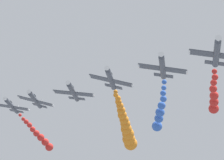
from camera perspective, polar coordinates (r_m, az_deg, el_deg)
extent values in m
cylinder|color=#474C56|center=(88.01, 11.60, 2.92)|extent=(1.31, 9.00, 1.31)
cone|color=white|center=(83.46, 11.77, 4.44)|extent=(1.24, 1.20, 1.24)
cube|color=#474C56|center=(88.33, 11.57, 2.75)|extent=(9.03, 1.90, 2.11)
cylinder|color=white|center=(88.51, 8.62, 3.16)|extent=(0.43, 1.40, 0.43)
cube|color=#474C56|center=(91.65, 11.48, 1.86)|extent=(3.75, 1.20, 0.97)
cube|color=white|center=(92.13, 11.55, 2.34)|extent=(0.47, 1.10, 1.59)
ellipsoid|color=black|center=(86.62, 11.70, 3.72)|extent=(0.93, 2.20, 0.85)
sphere|color=red|center=(94.53, 11.36, 0.95)|extent=(0.99, 0.99, 0.99)
sphere|color=red|center=(96.52, 11.41, 0.31)|extent=(1.24, 1.24, 1.24)
sphere|color=red|center=(98.52, 11.28, -0.28)|extent=(1.28, 1.28, 1.28)
sphere|color=red|center=(100.45, 11.23, -0.97)|extent=(1.52, 1.52, 1.52)
sphere|color=red|center=(102.34, 11.32, -1.72)|extent=(1.79, 1.79, 1.79)
sphere|color=red|center=(104.26, 11.31, -2.42)|extent=(1.85, 1.85, 1.85)
sphere|color=red|center=(106.16, 11.28, -3.14)|extent=(2.11, 2.11, 2.11)
cylinder|color=#474C56|center=(96.42, 5.66, 1.41)|extent=(1.30, 9.00, 1.30)
cone|color=white|center=(91.81, 5.51, 2.72)|extent=(1.24, 1.20, 1.24)
cube|color=#474C56|center=(96.75, 5.66, 1.26)|extent=(9.04, 1.90, 2.09)
cylinder|color=white|center=(96.35, 8.35, 0.89)|extent=(0.43, 1.40, 0.43)
cylinder|color=white|center=(97.37, 2.99, 1.63)|extent=(0.43, 1.40, 0.43)
cube|color=#474C56|center=(100.10, 5.77, 0.50)|extent=(3.75, 1.20, 0.97)
cube|color=white|center=(100.54, 5.86, 0.95)|extent=(0.47, 1.10, 1.59)
ellipsoid|color=black|center=(94.99, 5.66, 2.13)|extent=(0.93, 2.20, 0.85)
sphere|color=blue|center=(103.15, 5.85, -0.22)|extent=(1.01, 1.01, 1.01)
sphere|color=blue|center=(105.16, 5.80, -0.87)|extent=(1.06, 1.06, 1.06)
sphere|color=blue|center=(107.21, 5.72, -1.47)|extent=(1.25, 1.25, 1.25)
sphere|color=blue|center=(109.21, 5.76, -2.11)|extent=(1.44, 1.44, 1.44)
sphere|color=blue|center=(111.15, 5.56, -2.86)|extent=(1.75, 1.75, 1.75)
sphere|color=blue|center=(113.10, 5.38, -3.61)|extent=(2.05, 2.05, 2.05)
sphere|color=blue|center=(115.09, 5.25, -4.29)|extent=(2.03, 2.03, 2.03)
sphere|color=blue|center=(116.96, 5.05, -5.16)|extent=(2.38, 2.38, 2.38)
cylinder|color=#474C56|center=(104.31, -0.13, 0.07)|extent=(1.37, 9.00, 1.37)
cone|color=white|center=(99.69, -0.53, 1.21)|extent=(1.30, 1.20, 1.30)
cube|color=#474C56|center=(104.64, -0.11, -0.07)|extent=(8.86, 1.90, 2.84)
cylinder|color=white|center=(103.66, 2.30, -0.62)|extent=(0.45, 1.40, 0.45)
cylinder|color=white|center=(105.82, -2.47, 0.47)|extent=(0.45, 1.40, 0.45)
cube|color=#474C56|center=(107.98, 0.17, -0.74)|extent=(3.69, 1.20, 1.27)
cube|color=white|center=(108.38, 0.32, -0.32)|extent=(0.60, 1.10, 1.57)
ellipsoid|color=black|center=(102.85, -0.19, 0.70)|extent=(0.97, 2.20, 0.90)
sphere|color=orange|center=(110.45, 0.41, -1.34)|extent=(0.95, 0.95, 0.95)
sphere|color=orange|center=(112.08, 0.43, -1.69)|extent=(1.11, 1.11, 1.11)
sphere|color=orange|center=(113.62, 0.68, -2.06)|extent=(1.27, 1.27, 1.27)
sphere|color=orange|center=(115.20, 0.73, -2.44)|extent=(1.50, 1.50, 1.50)
sphere|color=orange|center=(116.70, 0.89, -2.90)|extent=(1.70, 1.70, 1.70)
sphere|color=orange|center=(118.16, 1.03, -3.40)|extent=(1.98, 1.98, 1.98)
sphere|color=orange|center=(119.62, 1.15, -3.93)|extent=(2.17, 2.17, 2.17)
sphere|color=orange|center=(121.06, 1.36, -4.45)|extent=(2.23, 2.23, 2.23)
sphere|color=orange|center=(122.54, 1.50, -4.93)|extent=(2.42, 2.42, 2.42)
sphere|color=orange|center=(123.97, 1.61, -5.48)|extent=(2.71, 2.71, 2.71)
sphere|color=orange|center=(125.42, 1.81, -6.01)|extent=(2.97, 2.97, 2.97)
sphere|color=orange|center=(126.86, 1.88, -6.58)|extent=(3.19, 3.19, 3.19)
sphere|color=orange|center=(128.30, 2.10, -7.10)|extent=(3.35, 3.35, 3.35)
cylinder|color=#474C56|center=(114.47, -4.34, -1.38)|extent=(1.26, 9.00, 1.26)
cone|color=white|center=(109.87, -4.89, -0.40)|extent=(1.19, 1.20, 1.19)
cube|color=#474C56|center=(114.80, -4.31, -1.50)|extent=(9.12, 1.90, 1.61)
cylinder|color=white|center=(113.71, -2.08, -1.72)|extent=(0.41, 1.40, 0.41)
cylinder|color=white|center=(116.07, -6.50, -1.28)|extent=(0.41, 1.40, 0.41)
cube|color=#474C56|center=(118.13, -3.94, -2.07)|extent=(3.78, 1.20, 0.77)
cube|color=white|center=(118.52, -3.85, -1.67)|extent=(0.39, 1.10, 1.60)
ellipsoid|color=black|center=(113.01, -4.49, -0.81)|extent=(0.90, 2.20, 0.82)
cylinder|color=#474C56|center=(125.72, -8.55, -2.24)|extent=(1.38, 9.00, 1.38)
cone|color=white|center=(121.18, -9.20, -1.39)|extent=(1.31, 1.20, 1.31)
cube|color=#474C56|center=(126.05, -8.52, -2.34)|extent=(8.84, 1.90, 2.89)
cylinder|color=white|center=(124.45, -6.61, -2.84)|extent=(0.45, 1.40, 0.45)
cylinder|color=white|center=(127.80, -10.38, -1.86)|extent=(0.45, 1.40, 0.45)
cube|color=#474C56|center=(129.33, -8.06, -2.85)|extent=(3.68, 1.20, 1.30)
cube|color=white|center=(129.65, -7.92, -2.49)|extent=(0.61, 1.10, 1.57)
ellipsoid|color=black|center=(124.24, -8.70, -1.74)|extent=(0.97, 2.20, 0.91)
cylinder|color=#474C56|center=(136.66, -11.11, -2.89)|extent=(1.30, 9.00, 1.30)
cone|color=white|center=(132.16, -11.79, -2.13)|extent=(1.23, 1.20, 1.23)
cube|color=#474C56|center=(136.99, -11.07, -2.98)|extent=(9.05, 1.90, 2.04)
cylinder|color=white|center=(135.32, -9.29, -3.28)|extent=(0.43, 1.40, 0.43)
cube|color=#474C56|center=(140.23, -10.60, -3.43)|extent=(3.76, 1.20, 0.95)
cube|color=white|center=(140.56, -10.48, -3.10)|extent=(0.46, 1.10, 1.60)
ellipsoid|color=black|center=(135.20, -11.29, -2.43)|extent=(0.93, 2.20, 0.85)
sphere|color=red|center=(143.15, -10.22, -3.87)|extent=(0.90, 0.90, 0.90)
sphere|color=red|center=(144.96, -9.87, -4.31)|extent=(1.08, 1.08, 1.08)
sphere|color=red|center=(146.91, -9.55, -4.62)|extent=(1.38, 1.38, 1.38)
sphere|color=red|center=(148.78, -9.19, -4.98)|extent=(1.50, 1.50, 1.50)
sphere|color=red|center=(150.55, -8.85, -5.46)|extent=(1.62, 1.62, 1.62)
sphere|color=red|center=(152.29, -8.44, -5.91)|extent=(1.87, 1.87, 1.87)
sphere|color=red|center=(153.99, -7.96, -6.36)|extent=(2.17, 2.17, 2.17)
sphere|color=red|center=(155.63, -7.47, -6.88)|extent=(2.24, 2.24, 2.24)
sphere|color=red|center=(157.26, -7.01, -7.43)|extent=(2.46, 2.46, 2.46)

